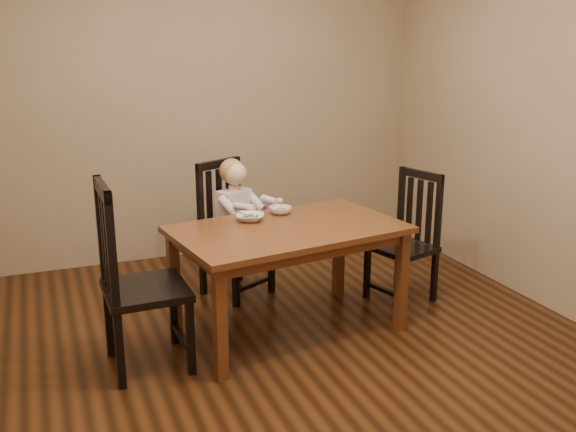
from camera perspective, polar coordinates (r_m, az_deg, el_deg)
name	(u,v)px	position (r m, az deg, el deg)	size (l,w,h in m)	color
room	(281,133)	(3.64, -0.66, 7.40)	(4.01, 4.01, 2.71)	#47240F
dining_table	(288,239)	(4.09, 0.01, -2.06)	(1.53, 1.05, 0.71)	#533313
chair_child	(232,231)	(4.78, -5.03, -1.34)	(0.57, 0.56, 1.00)	black
chair_left	(135,281)	(3.76, -13.43, -5.63)	(0.47, 0.49, 1.12)	black
chair_right	(407,239)	(4.73, 10.51, -2.07)	(0.49, 0.50, 0.95)	black
toddler	(236,214)	(4.70, -4.64, 0.18)	(0.32, 0.40, 0.54)	silver
bowl_peas	(250,217)	(4.19, -3.39, -0.13)	(0.18, 0.18, 0.04)	silver
bowl_veg	(280,210)	(4.35, -0.68, 0.51)	(0.15, 0.15, 0.05)	silver
fork	(246,216)	(4.15, -3.76, 0.02)	(0.10, 0.08, 0.05)	silver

